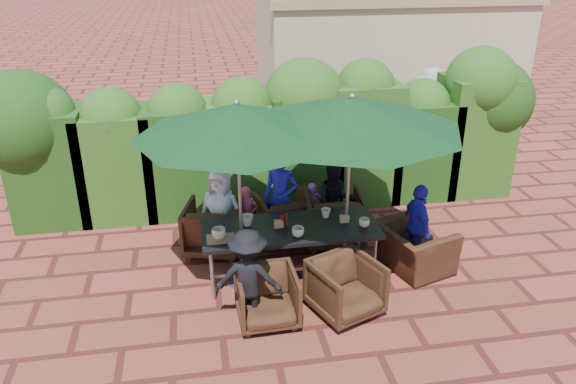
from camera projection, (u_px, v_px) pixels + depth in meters
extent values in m
plane|color=maroon|center=(300.00, 276.00, 7.53)|extent=(80.00, 80.00, 0.00)
cube|color=black|center=(290.00, 229.00, 7.22)|extent=(2.27, 0.90, 0.05)
cube|color=gray|center=(290.00, 269.00, 7.47)|extent=(2.07, 0.05, 0.05)
cylinder|color=gray|center=(212.00, 276.00, 6.90)|extent=(0.05, 0.05, 0.70)
cylinder|color=gray|center=(210.00, 247.00, 7.52)|extent=(0.05, 0.05, 0.70)
cylinder|color=gray|center=(374.00, 260.00, 7.22)|extent=(0.05, 0.05, 0.70)
cylinder|color=gray|center=(359.00, 235.00, 7.85)|extent=(0.05, 0.05, 0.70)
cylinder|color=gray|center=(243.00, 280.00, 7.40)|extent=(0.44, 0.44, 0.03)
cylinder|color=gray|center=(240.00, 199.00, 6.91)|extent=(0.04, 0.04, 2.40)
cone|color=black|center=(237.00, 120.00, 6.49)|extent=(2.47, 2.47, 0.38)
sphere|color=gray|center=(236.00, 103.00, 6.41)|extent=(0.08, 0.08, 0.08)
cylinder|color=gray|center=(344.00, 269.00, 7.65)|extent=(0.44, 0.44, 0.03)
cylinder|color=gray|center=(348.00, 190.00, 7.16)|extent=(0.04, 0.04, 2.40)
cone|color=black|center=(351.00, 113.00, 6.74)|extent=(2.78, 2.78, 0.38)
sphere|color=gray|center=(352.00, 97.00, 6.66)|extent=(0.08, 0.08, 0.08)
imported|color=black|center=(214.00, 226.00, 7.98)|extent=(0.95, 0.91, 0.81)
imported|color=black|center=(284.00, 215.00, 8.31)|extent=(0.86, 0.82, 0.78)
imported|color=black|center=(333.00, 216.00, 8.22)|extent=(0.91, 0.86, 0.86)
imported|color=black|center=(267.00, 295.00, 6.51)|extent=(0.71, 0.67, 0.71)
imported|color=black|center=(346.00, 285.00, 6.65)|extent=(0.94, 0.92, 0.76)
imported|color=black|center=(414.00, 241.00, 7.55)|extent=(0.88, 1.10, 0.83)
imported|color=silver|center=(221.00, 211.00, 7.89)|extent=(0.72, 0.60, 1.27)
imported|color=#2721B7|center=(281.00, 198.00, 8.13)|extent=(0.62, 0.57, 1.40)
imported|color=black|center=(335.00, 202.00, 8.26)|extent=(0.61, 0.42, 1.19)
imported|color=black|center=(248.00, 278.00, 6.39)|extent=(0.84, 0.53, 1.21)
imported|color=#2721B7|center=(417.00, 226.00, 7.56)|extent=(0.39, 0.72, 1.19)
imported|color=#E35077|center=(247.00, 215.00, 8.20)|extent=(0.34, 0.29, 0.88)
imported|color=#9F55B9|center=(313.00, 209.00, 8.44)|extent=(0.34, 0.29, 0.83)
imported|color=green|center=(352.00, 120.00, 11.28)|extent=(1.54, 1.32, 1.62)
imported|color=#E35077|center=(374.00, 108.00, 11.59)|extent=(0.92, 0.60, 1.86)
imported|color=#92929A|center=(429.00, 112.00, 11.42)|extent=(1.21, 0.67, 1.81)
imported|color=beige|center=(219.00, 233.00, 6.90)|extent=(0.18, 0.18, 0.14)
imported|color=beige|center=(247.00, 220.00, 7.22)|extent=(0.15, 0.15, 0.14)
imported|color=beige|center=(298.00, 232.00, 6.96)|extent=(0.16, 0.16, 0.12)
imported|color=beige|center=(326.00, 213.00, 7.44)|extent=(0.13, 0.13, 0.12)
imported|color=beige|center=(364.00, 223.00, 7.20)|extent=(0.14, 0.14, 0.11)
cylinder|color=#B20C0A|center=(282.00, 221.00, 7.17)|extent=(0.04, 0.04, 0.17)
cylinder|color=#4C230C|center=(287.00, 220.00, 7.21)|extent=(0.04, 0.04, 0.17)
cube|color=#8D6644|center=(221.00, 239.00, 6.91)|extent=(0.35, 0.25, 0.02)
cube|color=tan|center=(279.00, 224.00, 7.18)|extent=(0.12, 0.06, 0.10)
cube|color=tan|center=(344.00, 219.00, 7.31)|extent=(0.12, 0.06, 0.10)
cube|color=black|center=(51.00, 167.00, 8.68)|extent=(1.15, 0.95, 1.81)
sphere|color=black|center=(41.00, 117.00, 8.35)|extent=(1.03, 1.03, 1.03)
cube|color=black|center=(118.00, 165.00, 8.85)|extent=(1.15, 0.95, 1.73)
sphere|color=black|center=(111.00, 119.00, 8.53)|extent=(0.97, 0.97, 0.97)
cube|color=black|center=(182.00, 160.00, 9.00)|extent=(1.15, 0.95, 1.76)
sphere|color=black|center=(178.00, 113.00, 8.68)|extent=(0.94, 0.94, 0.94)
cube|color=black|center=(244.00, 156.00, 9.15)|extent=(1.15, 0.95, 1.80)
sphere|color=black|center=(242.00, 108.00, 8.82)|extent=(0.99, 0.99, 0.99)
cube|color=black|center=(304.00, 149.00, 9.28)|extent=(1.15, 0.95, 1.91)
sphere|color=black|center=(304.00, 99.00, 8.93)|extent=(1.30, 1.30, 1.30)
cube|color=black|center=(362.00, 142.00, 9.41)|extent=(1.15, 0.95, 2.02)
sphere|color=black|center=(365.00, 89.00, 9.04)|extent=(0.97, 0.97, 0.97)
cube|color=black|center=(418.00, 148.00, 9.64)|extent=(1.15, 0.95, 1.68)
sphere|color=black|center=(422.00, 107.00, 9.33)|extent=(0.94, 0.94, 0.94)
cube|color=black|center=(473.00, 135.00, 9.72)|extent=(1.15, 0.95, 2.04)
sphere|color=black|center=(481.00, 82.00, 9.34)|extent=(1.20, 1.20, 1.20)
sphere|color=black|center=(23.00, 123.00, 8.43)|extent=(1.60, 1.60, 1.60)
sphere|color=black|center=(492.00, 100.00, 9.62)|extent=(1.40, 1.40, 1.40)
cube|color=tan|center=(387.00, 52.00, 13.70)|extent=(6.00, 3.00, 3.20)
cube|color=tan|center=(414.00, 2.00, 11.86)|extent=(6.20, 0.25, 0.20)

